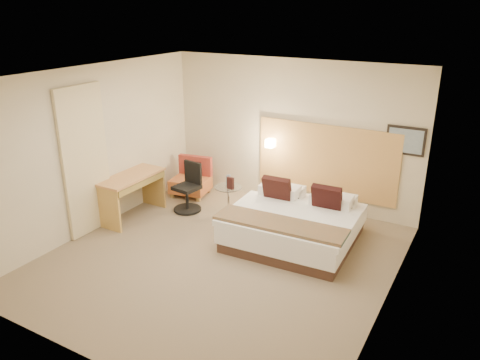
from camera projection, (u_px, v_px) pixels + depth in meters
The scene contains 20 objects.
floor at pixel (220, 259), 7.01m from camera, with size 4.80×5.00×0.02m, color #786750.
ceiling at pixel (217, 75), 6.05m from camera, with size 4.80×5.00×0.02m, color silver.
wall_back at pixel (291, 133), 8.57m from camera, with size 4.80×0.02×2.70m, color beige.
wall_front at pixel (81, 251), 4.49m from camera, with size 4.80×0.02×2.70m, color beige.
wall_left at pixel (94, 149), 7.64m from camera, with size 0.02×5.00×2.70m, color beige.
wall_right at pixel (395, 208), 5.42m from camera, with size 0.02×5.00×2.70m, color beige.
headboard_panel at pixel (326, 160), 8.36m from camera, with size 2.60×0.04×1.30m, color #BC8949.
art_frame at pixel (406, 141), 7.57m from camera, with size 0.62×0.03×0.47m, color black.
art_canvas at pixel (405, 141), 7.55m from camera, with size 0.54×0.01×0.39m, color slate.
lamp_arm at pixel (272, 142), 8.73m from camera, with size 0.02×0.02×0.12m, color white.
lamp_shade at pixel (270, 143), 8.68m from camera, with size 0.15×0.15×0.15m, color #FFEDC6.
curtain at pixel (85, 161), 7.46m from camera, with size 0.06×0.90×2.42m, color beige.
bottle_a at pixel (228, 180), 8.29m from camera, with size 0.06×0.06×0.20m, color #789ABA.
bottle_b at pixel (229, 180), 8.30m from camera, with size 0.06×0.06×0.20m, color #82A4C9.
menu_folder at pixel (230, 183), 8.14m from camera, with size 0.13×0.05×0.22m, color black.
bed at pixel (295, 223), 7.44m from camera, with size 2.01×1.96×0.94m.
lounge_chair at pixel (192, 180), 9.29m from camera, with size 0.79×0.72×0.74m.
side_table at pixel (228, 199), 8.35m from camera, with size 0.54×0.54×0.54m.
desk at pixel (132, 184), 8.16m from camera, with size 0.58×1.26×0.79m.
desk_chair at pixel (189, 191), 8.53m from camera, with size 0.57×0.57×0.89m.
Camera 1 is at (3.28, -5.20, 3.57)m, focal length 35.00 mm.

